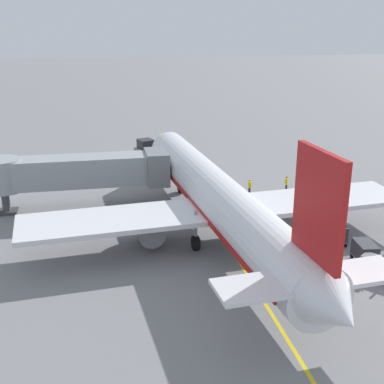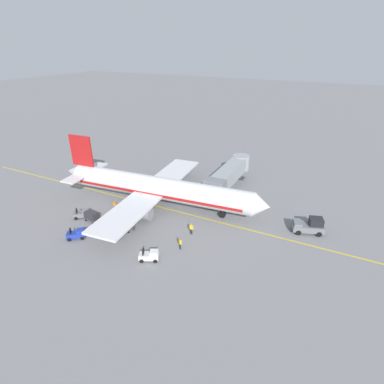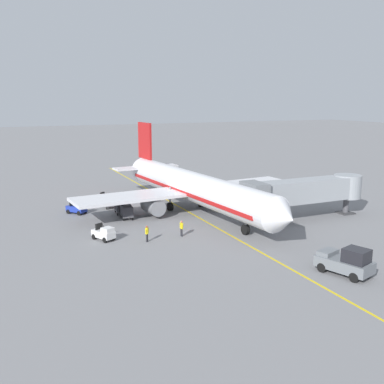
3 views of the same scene
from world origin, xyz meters
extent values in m
plane|color=slate|center=(0.00, 0.00, 0.00)|extent=(400.00, 400.00, 0.00)
cube|color=gold|center=(0.00, 0.00, 0.00)|extent=(0.24, 80.00, 0.01)
cylinder|color=silver|center=(-0.57, 0.97, 3.29)|extent=(6.57, 32.20, 3.70)
cube|color=red|center=(-0.57, 0.97, 2.82)|extent=(6.37, 29.66, 0.44)
cone|color=silver|center=(-2.12, 18.10, 3.29)|extent=(3.83, 2.72, 3.63)
cone|color=silver|center=(1.00, -16.36, 3.58)|extent=(3.38, 3.07, 3.14)
cube|color=black|center=(-1.95, 16.31, 3.93)|extent=(2.86, 1.35, 0.60)
cube|color=silver|center=(-0.48, -0.03, 2.64)|extent=(30.35, 7.88, 0.36)
cylinder|color=gray|center=(-6.03, 0.28, 1.39)|extent=(2.28, 3.37, 2.00)
cylinder|color=gray|center=(4.93, 1.27, 1.39)|extent=(2.28, 3.37, 2.00)
cube|color=red|center=(0.79, -13.97, 7.88)|extent=(0.72, 4.41, 5.50)
cube|color=silver|center=(0.77, -13.77, 3.84)|extent=(10.19, 3.49, 0.24)
cylinder|color=black|center=(-1.58, 12.13, 0.55)|extent=(0.55, 1.14, 1.10)
cylinder|color=gray|center=(-1.58, 12.13, 2.10)|extent=(0.24, 0.24, 2.00)
cylinder|color=black|center=(-2.68, -1.23, 0.55)|extent=(0.55, 1.14, 1.10)
cylinder|color=gray|center=(-2.68, -1.23, 2.10)|extent=(0.24, 0.24, 2.00)
cylinder|color=black|center=(1.91, -0.81, 0.55)|extent=(0.55, 1.14, 1.10)
cylinder|color=gray|center=(1.91, -0.81, 2.10)|extent=(0.24, 0.24, 2.00)
cube|color=#93999E|center=(-10.56, 9.55, 3.49)|extent=(14.32, 2.80, 2.60)
cube|color=slate|center=(-4.20, 9.55, 3.49)|extent=(2.00, 3.50, 2.99)
cylinder|color=#93999E|center=(-17.72, 9.55, 3.49)|extent=(3.36, 3.36, 2.86)
cylinder|color=#4C4C51|center=(-17.72, 9.55, 1.09)|extent=(0.70, 0.70, 2.19)
cube|color=#38383A|center=(-17.72, 9.55, 0.08)|extent=(1.80, 1.80, 0.16)
cube|color=slate|center=(-3.30, 24.83, 0.85)|extent=(3.46, 4.87, 0.90)
cube|color=black|center=(-3.61, 25.77, 1.85)|extent=(2.14, 2.27, 1.10)
cube|color=slate|center=(-2.82, 23.37, 1.48)|extent=(2.12, 1.63, 0.36)
cylinder|color=black|center=(-1.97, 23.77, 0.40)|extent=(0.58, 0.87, 0.80)
cylinder|color=black|center=(-3.74, 23.18, 0.40)|extent=(0.58, 0.87, 0.80)
cylinder|color=black|center=(-2.86, 26.48, 0.40)|extent=(0.58, 0.87, 0.80)
cylinder|color=black|center=(-4.64, 25.90, 0.40)|extent=(0.58, 0.87, 0.80)
cube|color=slate|center=(8.49, -7.79, 0.63)|extent=(2.52, 2.69, 0.70)
cube|color=slate|center=(8.05, -7.26, 1.20)|extent=(1.45, 1.46, 0.44)
cube|color=black|center=(8.93, -8.32, 1.30)|extent=(0.75, 0.66, 0.64)
cylinder|color=black|center=(8.41, -7.70, 1.28)|extent=(0.23, 0.25, 0.54)
cylinder|color=black|center=(7.52, -7.46, 0.28)|extent=(0.51, 0.56, 0.56)
cylinder|color=black|center=(8.35, -6.78, 0.28)|extent=(0.51, 0.56, 0.56)
cylinder|color=black|center=(8.63, -8.81, 0.28)|extent=(0.51, 0.56, 0.56)
cylinder|color=black|center=(9.46, -8.13, 0.28)|extent=(0.51, 0.56, 0.56)
cube|color=silver|center=(12.56, 7.68, 0.63)|extent=(2.17, 2.77, 0.70)
cube|color=silver|center=(12.27, 8.30, 1.20)|extent=(1.37, 1.39, 0.44)
cube|color=black|center=(12.86, 7.06, 1.30)|extent=(0.83, 0.51, 0.64)
cylinder|color=black|center=(12.51, 7.79, 1.28)|extent=(0.19, 0.27, 0.54)
cylinder|color=black|center=(11.70, 8.23, 0.28)|extent=(0.42, 0.59, 0.56)
cylinder|color=black|center=(12.67, 8.70, 0.28)|extent=(0.42, 0.59, 0.56)
cylinder|color=black|center=(12.46, 6.66, 0.28)|extent=(0.42, 0.59, 0.56)
cylinder|color=black|center=(13.43, 7.12, 0.28)|extent=(0.42, 0.59, 0.56)
cube|color=#1E339E|center=(13.15, -4.29, 0.63)|extent=(2.49, 2.71, 0.70)
cube|color=#1E339E|center=(12.73, -3.75, 1.20)|extent=(1.45, 1.46, 0.44)
cube|color=black|center=(13.58, -4.83, 1.30)|extent=(0.76, 0.64, 0.64)
cylinder|color=black|center=(13.07, -4.19, 1.28)|extent=(0.23, 0.26, 0.54)
cylinder|color=black|center=(12.19, -3.94, 0.28)|extent=(0.50, 0.56, 0.56)
cylinder|color=black|center=(13.04, -3.27, 0.28)|extent=(0.50, 0.56, 0.56)
cylinder|color=black|center=(13.27, -5.31, 0.28)|extent=(0.50, 0.56, 0.56)
cylinder|color=black|center=(14.12, -4.65, 0.28)|extent=(0.50, 0.56, 0.56)
cube|color=#4C4C51|center=(8.09, 0.71, 0.42)|extent=(1.51, 2.32, 0.12)
cube|color=#2D2D33|center=(8.09, 0.71, 1.03)|extent=(1.44, 2.20, 1.10)
cylinder|color=#4C4C51|center=(8.24, 2.15, 0.41)|extent=(0.14, 0.70, 0.07)
cylinder|color=black|center=(7.62, 1.58, 0.18)|extent=(0.16, 0.37, 0.36)
cylinder|color=black|center=(8.72, 1.47, 0.18)|extent=(0.16, 0.37, 0.36)
cylinder|color=black|center=(7.46, -0.06, 0.18)|extent=(0.16, 0.37, 0.36)
cylinder|color=black|center=(8.56, -0.17, 0.18)|extent=(0.16, 0.37, 0.36)
cube|color=#4C4C51|center=(8.09, -1.99, 0.42)|extent=(1.51, 2.32, 0.12)
cube|color=#2D2D33|center=(8.09, -1.99, 1.03)|extent=(1.44, 2.20, 1.10)
cylinder|color=#4C4C51|center=(8.24, -0.54, 0.41)|extent=(0.14, 0.70, 0.07)
cylinder|color=black|center=(7.62, -1.11, 0.18)|extent=(0.16, 0.37, 0.36)
cylinder|color=black|center=(8.72, -1.22, 0.18)|extent=(0.16, 0.37, 0.36)
cylinder|color=black|center=(7.46, -2.75, 0.18)|extent=(0.16, 0.37, 0.36)
cylinder|color=black|center=(8.56, -2.86, 0.18)|extent=(0.16, 0.37, 0.36)
cube|color=#4C4C51|center=(8.56, -5.63, 0.42)|extent=(1.51, 2.32, 0.12)
cube|color=#2D2D33|center=(8.56, -5.63, 1.03)|extent=(1.44, 2.20, 1.10)
cylinder|color=#4C4C51|center=(8.70, -4.19, 0.41)|extent=(0.14, 0.70, 0.07)
cylinder|color=black|center=(8.09, -4.76, 0.18)|extent=(0.16, 0.37, 0.36)
cylinder|color=black|center=(9.19, -4.87, 0.18)|extent=(0.16, 0.37, 0.36)
cylinder|color=black|center=(7.93, -6.40, 0.18)|extent=(0.16, 0.37, 0.36)
cylinder|color=black|center=(9.03, -6.51, 0.18)|extent=(0.16, 0.37, 0.36)
cylinder|color=#232328|center=(4.26, -4.66, 0.42)|extent=(0.15, 0.15, 0.85)
cylinder|color=#232328|center=(4.20, -4.47, 0.42)|extent=(0.15, 0.15, 0.85)
cube|color=orange|center=(4.23, -4.57, 1.15)|extent=(0.35, 0.44, 0.60)
cylinder|color=orange|center=(4.31, -4.80, 1.10)|extent=(0.16, 0.24, 0.57)
cylinder|color=orange|center=(4.15, -4.33, 1.10)|extent=(0.16, 0.24, 0.57)
sphere|color=#997051|center=(4.23, -4.57, 1.58)|extent=(0.22, 0.22, 0.22)
cube|color=red|center=(4.23, -4.57, 1.60)|extent=(0.16, 0.28, 0.10)
cylinder|color=#232328|center=(8.77, 10.20, 0.42)|extent=(0.15, 0.15, 0.85)
cylinder|color=#232328|center=(8.66, 10.04, 0.42)|extent=(0.15, 0.15, 0.85)
cube|color=yellow|center=(8.72, 10.12, 1.15)|extent=(0.42, 0.45, 0.60)
cylinder|color=yellow|center=(8.86, 10.32, 1.10)|extent=(0.20, 0.23, 0.57)
cylinder|color=yellow|center=(8.57, 9.92, 1.10)|extent=(0.20, 0.23, 0.57)
sphere|color=#997051|center=(8.72, 10.12, 1.58)|extent=(0.22, 0.22, 0.22)
cube|color=red|center=(8.72, 10.12, 1.60)|extent=(0.22, 0.26, 0.10)
cylinder|color=#232328|center=(4.83, 9.95, 0.42)|extent=(0.15, 0.15, 0.85)
cylinder|color=#232328|center=(4.83, 9.75, 0.42)|extent=(0.15, 0.15, 0.85)
cube|color=yellow|center=(4.83, 9.85, 1.15)|extent=(0.24, 0.38, 0.60)
cylinder|color=yellow|center=(4.83, 10.10, 1.10)|extent=(0.09, 0.22, 0.57)
cylinder|color=yellow|center=(4.83, 9.60, 1.10)|extent=(0.09, 0.22, 0.57)
sphere|color=tan|center=(4.83, 9.85, 1.58)|extent=(0.22, 0.22, 0.22)
cube|color=red|center=(4.83, 9.85, 1.60)|extent=(0.08, 0.26, 0.10)
camera|label=1|loc=(-9.42, -35.32, 16.38)|focal=47.80mm
camera|label=2|loc=(38.22, 26.72, 25.19)|focal=28.70mm
camera|label=3|loc=(22.28, 51.15, 14.08)|focal=41.71mm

